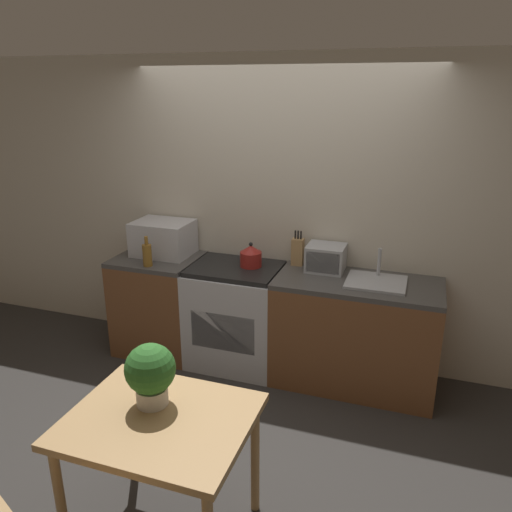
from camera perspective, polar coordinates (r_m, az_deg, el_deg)
name	(u,v)px	position (r m, az deg, el deg)	size (l,w,h in m)	color
ground_plane	(234,419)	(3.89, -2.54, -18.12)	(16.00, 16.00, 0.00)	#33302D
wall_back	(279,214)	(4.30, 2.69, 4.86)	(10.00, 0.06, 2.60)	beige
counter_left_run	(160,303)	(4.67, -10.93, -5.35)	(0.72, 0.62, 0.90)	brown
counter_right_run	(355,333)	(4.15, 11.23, -8.63)	(1.29, 0.62, 0.90)	brown
stove_range	(236,315)	(4.37, -2.32, -6.79)	(0.77, 0.62, 0.90)	silver
kettle	(251,256)	(4.17, -0.59, 0.00)	(0.18, 0.18, 0.21)	maroon
microwave	(163,238)	(4.53, -10.58, 2.03)	(0.50, 0.38, 0.30)	silver
bottle	(147,255)	(4.28, -12.33, 0.16)	(0.08, 0.08, 0.26)	olive
knife_block	(298,252)	(4.21, 4.78, 0.51)	(0.10, 0.07, 0.30)	tan
toaster_oven	(326,258)	(4.11, 7.97, -0.23)	(0.30, 0.26, 0.21)	#ADAFB5
sink_basin	(376,281)	(3.95, 13.58, -2.81)	(0.45, 0.39, 0.24)	#ADAFB5
dining_table	(160,433)	(2.75, -10.87, -19.25)	(0.93, 0.75, 0.76)	tan
potted_plant	(150,372)	(2.69, -11.97, -12.87)	(0.26, 0.26, 0.34)	beige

